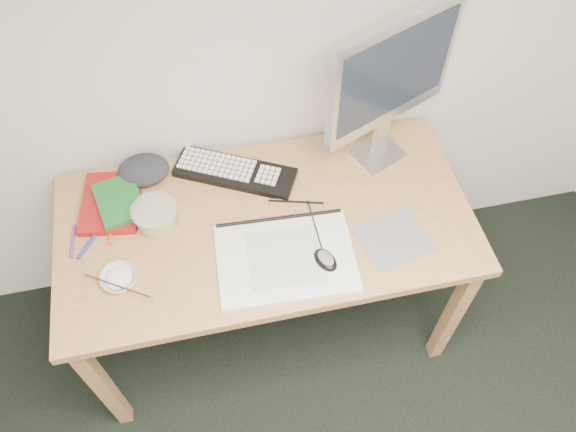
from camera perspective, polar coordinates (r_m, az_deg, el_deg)
name	(u,v)px	position (r m, az deg, el deg)	size (l,w,h in m)	color
desk	(267,235)	(1.96, -2.20, -1.90)	(1.40, 0.70, 0.75)	tan
mousepad	(394,238)	(1.88, 10.68, -2.21)	(0.22, 0.20, 0.00)	slate
sketchpad	(286,258)	(1.80, -0.24, -4.27)	(0.44, 0.31, 0.01)	white
keyboard	(235,172)	(2.01, -5.40, 4.42)	(0.43, 0.14, 0.03)	black
monitor	(392,77)	(1.86, 10.49, 13.70)	(0.47, 0.23, 0.58)	silver
mouse	(326,258)	(1.78, 3.85, -4.30)	(0.06, 0.09, 0.03)	black
rice_bowl	(119,279)	(1.83, -16.77, -6.14)	(0.11, 0.11, 0.04)	white
chopsticks	(118,286)	(1.79, -16.93, -6.81)	(0.02, 0.02, 0.24)	#B2B2B4
fruit_tub	(156,216)	(1.91, -13.30, 0.01)	(0.15, 0.15, 0.07)	gold
book_red	(111,203)	(2.01, -17.53, 1.31)	(0.19, 0.26, 0.03)	maroon
book_green	(119,201)	(1.98, -16.78, 1.51)	(0.14, 0.20, 0.02)	#196526
cloth_lump	(144,170)	(2.05, -14.47, 4.52)	(0.15, 0.13, 0.06)	#292D32
pencil_pink	(269,215)	(1.90, -1.99, 0.08)	(0.01, 0.01, 0.17)	pink
pencil_tan	(280,200)	(1.94, -0.87, 1.64)	(0.01, 0.01, 0.16)	tan
pencil_black	(296,202)	(1.93, 0.81, 1.46)	(0.01, 0.01, 0.19)	black
marker_blue	(90,242)	(1.95, -19.50, -2.52)	(0.01, 0.01, 0.14)	navy
marker_orange	(110,228)	(1.96, -17.64, -1.17)	(0.01, 0.01, 0.14)	#D75A19
marker_purple	(73,241)	(1.97, -21.01, -2.41)	(0.01, 0.01, 0.12)	#7B2895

